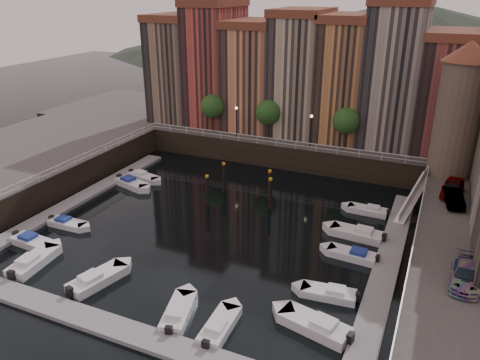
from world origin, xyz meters
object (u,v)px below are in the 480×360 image
at_px(corner_tower, 460,108).
at_px(mooring_pilings, 242,187).
at_px(gangway, 414,195).
at_px(boat_left_0, 32,242).
at_px(car_a, 453,189).
at_px(boat_left_3, 131,183).
at_px(boat_left_1, 67,223).
at_px(car_b, 453,199).
at_px(car_c, 465,276).

bearing_deg(corner_tower, mooring_pilings, -155.27).
relative_size(corner_tower, gangway, 1.66).
relative_size(boat_left_0, car_a, 1.03).
relative_size(boat_left_3, car_a, 1.10).
height_order(boat_left_0, car_a, car_a).
xyz_separation_m(gangway, car_a, (3.34, -1.32, 1.85)).
height_order(corner_tower, boat_left_1, corner_tower).
distance_m(gangway, mooring_pilings, 17.63).
distance_m(gangway, car_b, 5.24).
bearing_deg(boat_left_0, car_c, 11.23).
distance_m(boat_left_1, car_b, 36.36).
relative_size(car_b, car_c, 0.89).
height_order(gangway, boat_left_3, gangway).
bearing_deg(boat_left_3, car_b, 20.50).
distance_m(corner_tower, boat_left_3, 36.36).
bearing_deg(mooring_pilings, boat_left_1, -137.30).
bearing_deg(gangway, mooring_pilings, -164.65).
distance_m(gangway, car_a, 4.04).
xyz_separation_m(gangway, boat_left_3, (-30.43, -6.23, -1.54)).
xyz_separation_m(car_b, car_c, (0.99, -13.01, -0.01)).
bearing_deg(gangway, car_a, -21.62).
bearing_deg(car_b, boat_left_1, -170.38).
xyz_separation_m(boat_left_0, car_a, (33.81, 19.57, 3.41)).
height_order(corner_tower, gangway, corner_tower).
xyz_separation_m(corner_tower, boat_left_0, (-33.36, -25.39, -9.84)).
bearing_deg(boat_left_3, boat_left_1, -72.83).
xyz_separation_m(gangway, car_b, (3.46, -3.53, 1.75)).
distance_m(gangway, boat_left_3, 31.10).
relative_size(boat_left_0, car_c, 1.02).
height_order(mooring_pilings, boat_left_0, mooring_pilings).
bearing_deg(boat_left_3, car_a, 24.21).
xyz_separation_m(mooring_pilings, car_b, (20.46, 1.14, 2.02)).
distance_m(boat_left_1, car_a, 37.12).
height_order(gangway, car_b, car_b).
bearing_deg(corner_tower, boat_left_1, -147.18).
xyz_separation_m(corner_tower, boat_left_3, (-33.33, -10.73, -9.82)).
distance_m(mooring_pilings, car_c, 24.60).
xyz_separation_m(boat_left_0, car_b, (33.93, 17.37, 3.31)).
bearing_deg(car_a, car_b, -80.41).
bearing_deg(boat_left_0, corner_tower, 41.40).
bearing_deg(car_c, corner_tower, 95.94).
height_order(corner_tower, car_c, corner_tower).
distance_m(boat_left_1, boat_left_3, 10.63).
relative_size(corner_tower, car_a, 3.07).
relative_size(mooring_pilings, boat_left_0, 1.45).
distance_m(boat_left_0, car_b, 38.26).
distance_m(corner_tower, boat_left_0, 43.07).
distance_m(corner_tower, boat_left_1, 40.61).
distance_m(corner_tower, mooring_pilings, 23.52).
bearing_deg(car_a, gangway, 164.84).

